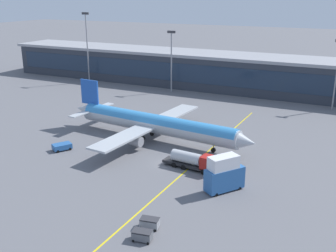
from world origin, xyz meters
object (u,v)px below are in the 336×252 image
Objects in this scene: main_airliner at (155,124)px; fuel_tanker at (193,161)px; pushback_tug at (62,146)px; catering_lift at (224,174)px; baggage_cart_1 at (150,223)px; baggage_cart_0 at (142,235)px.

fuel_tanker is (14.04, -11.11, -2.09)m from main_airliner.
catering_lift is at bearing -3.92° from pushback_tug.
catering_lift is 16.66m from baggage_cart_1.
baggage_cart_0 is (-5.17, -18.62, -2.28)m from catering_lift.
catering_lift is 2.43× the size of baggage_cart_0.
main_airliner is 20.89m from pushback_tug.
catering_lift reaches higher than fuel_tanker.
baggage_cart_0 is at bearing -33.75° from pushback_tug.
pushback_tug is 35.92m from baggage_cart_1.
baggage_cart_1 is at bearing -30.07° from pushback_tug.
pushback_tug is at bearing 149.93° from baggage_cart_1.
pushback_tug is at bearing -135.82° from main_airliner.
baggage_cart_0 is (16.82, -35.56, -3.06)m from main_airliner.
pushback_tug is 36.98m from catering_lift.
main_airliner is at bearing 141.65° from fuel_tanker.
catering_lift reaches higher than pushback_tug.
pushback_tug is at bearing 176.08° from catering_lift.
baggage_cart_1 is at bearing 100.25° from baggage_cart_0.
pushback_tug is (-28.87, -3.30, -0.90)m from fuel_tanker.
baggage_cart_1 reaches higher than pushback_tug.
fuel_tanker is 24.62m from baggage_cart_0.
main_airliner is at bearing 142.41° from catering_lift.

